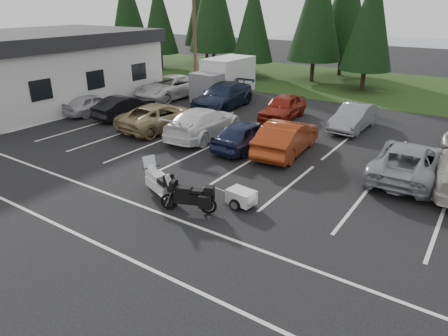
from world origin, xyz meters
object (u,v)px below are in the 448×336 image
car_near_6 (408,161)px  touring_motorcycle (160,180)px  car_near_4 (246,135)px  car_near_1 (125,107)px  car_far_2 (283,107)px  utility_pole (195,33)px  car_near_0 (93,104)px  cargo_trailer (241,198)px  car_near_3 (204,123)px  box_truck (221,79)px  car_far_3 (354,117)px  car_near_5 (287,137)px  adventure_motorcycle (188,194)px  building (37,68)px  car_far_0 (171,87)px  car_far_1 (223,96)px  car_near_2 (161,116)px

car_near_6 → touring_motorcycle: 10.15m
car_near_4 → car_near_6: bearing=-172.0°
car_near_1 → car_far_2: 9.91m
utility_pole → car_far_2: bearing=-14.2°
car_near_0 → cargo_trailer: size_ratio=2.74×
car_near_3 → car_near_0: bearing=-2.6°
box_truck → cargo_trailer: (10.51, -13.99, -1.12)m
utility_pole → car_near_6: 18.83m
cargo_trailer → car_far_3: bearing=94.7°
car_near_4 → car_near_5: 2.02m
car_near_1 → car_near_6: 16.70m
touring_motorcycle → car_near_1: bearing=163.8°
car_far_2 → touring_motorcycle: (1.05, -12.37, -0.05)m
car_near_1 → car_near_6: car_near_6 is taller
car_near_3 → adventure_motorcycle: 8.47m
box_truck → car_far_3: bearing=-12.4°
car_near_5 → building: bearing=-3.9°
car_near_4 → car_far_0: (-10.65, 6.53, 0.10)m
building → touring_motorcycle: (17.57, -6.53, -1.74)m
car_near_5 → car_far_1: (-7.55, 5.63, 0.03)m
building → car_near_0: size_ratio=4.02×
car_near_0 → car_near_3: bearing=-174.8°
car_near_2 → car_near_5: bearing=-173.4°
utility_pole → car_near_6: utility_pole is taller
car_near_5 → adventure_motorcycle: size_ratio=2.19×
building → car_far_1: 13.41m
utility_pole → cargo_trailer: utility_pole is taller
car_near_3 → car_far_2: 5.93m
building → box_truck: (10.00, 8.50, -1.00)m
car_far_1 → car_near_4: bearing=-52.2°
car_near_0 → car_far_3: size_ratio=0.89×
car_near_2 → touring_motorcycle: 8.83m
car_near_1 → car_far_2: size_ratio=0.96×
car_far_1 → car_far_2: car_far_1 is taller
car_near_2 → utility_pole: bearing=-62.0°
car_far_0 → car_far_2: car_far_0 is taller
utility_pole → car_near_0: 9.25m
car_near_0 → car_near_3: size_ratio=0.72×
utility_pole → car_far_0: 4.36m
car_far_1 → touring_motorcycle: (5.71, -12.59, -0.13)m
car_far_0 → car_far_1: size_ratio=1.03×
car_near_1 → car_near_2: car_near_2 is taller
box_truck → adventure_motorcycle: bearing=-59.1°
car_near_6 → car_far_2: car_far_2 is taller
car_far_1 → adventure_motorcycle: bearing=-64.7°
utility_pole → car_near_0: utility_pole is taller
car_near_6 → car_far_2: (-8.32, 5.29, 0.01)m
car_near_2 → cargo_trailer: bearing=151.8°
car_near_4 → cargo_trailer: bearing=122.3°
car_near_2 → car_near_6: 13.22m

